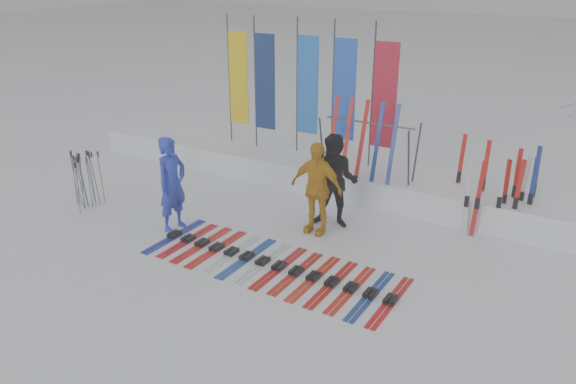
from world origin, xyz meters
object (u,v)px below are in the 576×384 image
Objects in this scene: ski_row at (271,264)px; ski_rack at (369,141)px; person_blue at (172,184)px; person_black at (335,182)px; person_yellow at (316,188)px.

ski_row is 2.25× the size of ski_rack.
person_black is (2.64, 1.76, 0.00)m from person_blue.
person_black reaches higher than person_blue.
person_blue is 0.41× the size of ski_row.
ski_rack is at bearing 86.87° from ski_row.
person_yellow is 0.90× the size of ski_rack.
person_black is at bearing -54.84° from person_blue.
person_blue is at bearing 173.17° from ski_row.
person_black is at bearing 65.43° from person_yellow.
person_blue is at bearing -152.23° from person_yellow.
person_yellow is 0.40× the size of ski_row.
person_blue is at bearing -128.86° from ski_rack.
person_blue is 0.92× the size of ski_rack.
person_yellow is at bearing -95.89° from ski_rack.
person_black is 1.03× the size of person_yellow.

